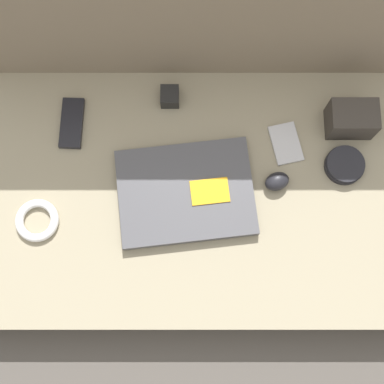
# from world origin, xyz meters

# --- Properties ---
(ground_plane) EXTENTS (8.00, 8.00, 0.00)m
(ground_plane) POSITION_xyz_m (0.00, 0.00, 0.00)
(ground_plane) COLOR #4C4742
(couch_seat) EXTENTS (1.05, 0.63, 0.11)m
(couch_seat) POSITION_xyz_m (0.00, 0.00, 0.05)
(couch_seat) COLOR gray
(couch_seat) RESTS_ON ground_plane
(couch_backrest) EXTENTS (1.05, 0.20, 0.53)m
(couch_backrest) POSITION_xyz_m (0.00, 0.42, 0.26)
(couch_backrest) COLOR #7F705B
(couch_backrest) RESTS_ON ground_plane
(laptop) EXTENTS (0.34, 0.27, 0.03)m
(laptop) POSITION_xyz_m (-0.01, 0.00, 0.12)
(laptop) COLOR #47474C
(laptop) RESTS_ON couch_seat
(computer_mouse) EXTENTS (0.07, 0.06, 0.04)m
(computer_mouse) POSITION_xyz_m (0.20, 0.03, 0.13)
(computer_mouse) COLOR black
(computer_mouse) RESTS_ON couch_seat
(speaker_puck) EXTENTS (0.10, 0.10, 0.03)m
(speaker_puck) POSITION_xyz_m (0.37, 0.07, 0.12)
(speaker_puck) COLOR black
(speaker_puck) RESTS_ON couch_seat
(phone_silver) EXTENTS (0.06, 0.13, 0.01)m
(phone_silver) POSITION_xyz_m (-0.30, 0.18, 0.11)
(phone_silver) COLOR black
(phone_silver) RESTS_ON couch_seat
(phone_black) EXTENTS (0.09, 0.11, 0.01)m
(phone_black) POSITION_xyz_m (0.23, 0.13, 0.11)
(phone_black) COLOR #B7B7BC
(phone_black) RESTS_ON couch_seat
(camera_pouch) EXTENTS (0.11, 0.08, 0.08)m
(camera_pouch) POSITION_xyz_m (0.38, 0.17, 0.15)
(camera_pouch) COLOR #38332D
(camera_pouch) RESTS_ON couch_seat
(charger_brick) EXTENTS (0.05, 0.05, 0.04)m
(charger_brick) POSITION_xyz_m (-0.05, 0.24, 0.13)
(charger_brick) COLOR black
(charger_brick) RESTS_ON couch_seat
(cable_coil) EXTENTS (0.10, 0.10, 0.02)m
(cable_coil) POSITION_xyz_m (-0.36, -0.07, 0.12)
(cable_coil) COLOR white
(cable_coil) RESTS_ON couch_seat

